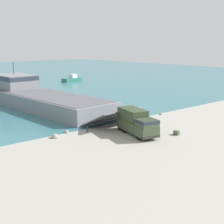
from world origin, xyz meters
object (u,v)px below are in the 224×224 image
Objects in this scene: mooring_bollard at (87,129)px; moored_boat_a at (72,79)px; soldier_on_ramp at (156,125)px; cargo_crate at (176,133)px; moored_boat_b at (24,80)px; military_truck at (137,122)px; landing_craft at (37,96)px.

moored_boat_a is at bearing 59.11° from mooring_bollard.
soldier_on_ramp is 2.86m from cargo_crate.
moored_boat_a is 0.91× the size of moored_boat_b.
military_truck is 4.36× the size of soldier_on_ramp.
landing_craft is 5.04× the size of military_truck.
moored_boat_a reaches higher than mooring_bollard.
moored_boat_a is at bearing 43.74° from landing_craft.
soldier_on_ramp reaches higher than mooring_bollard.
military_truck is 65.24m from moored_boat_b.
landing_craft is 21.02m from mooring_bollard.
military_truck is 6.75m from mooring_bollard.
soldier_on_ramp is at bearing 83.09° from military_truck.
moored_boat_b is 68.04m from cargo_crate.
mooring_bollard is at bearing 141.18° from moored_boat_a.
cargo_crate is at bearing -84.68° from landing_craft.
moored_boat_a reaches higher than soldier_on_ramp.
soldier_on_ramp is (2.63, -1.00, -0.66)m from military_truck.
moored_boat_b is (14.72, 37.93, -1.25)m from landing_craft.
mooring_bollard reaches higher than cargo_crate.
moored_boat_b is at bearing 81.71° from cargo_crate.
moored_boat_a is (27.63, 30.59, -1.19)m from landing_craft.
moored_boat_a reaches higher than moored_boat_b.
mooring_bollard is (-17.80, -58.66, -0.27)m from moored_boat_b.
mooring_bollard is 1.18× the size of cargo_crate.
landing_craft is 29.86m from cargo_crate.
moored_boat_a reaches higher than cargo_crate.
landing_craft is 21.98× the size of soldier_on_ramp.
moored_boat_b is 61.30m from mooring_bollard.
mooring_bollard is at bearing -80.27° from moored_boat_b.
landing_craft reaches higher than cargo_crate.
landing_craft reaches higher than moored_boat_a.
soldier_on_ramp is at bearing 149.51° from moored_boat_a.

